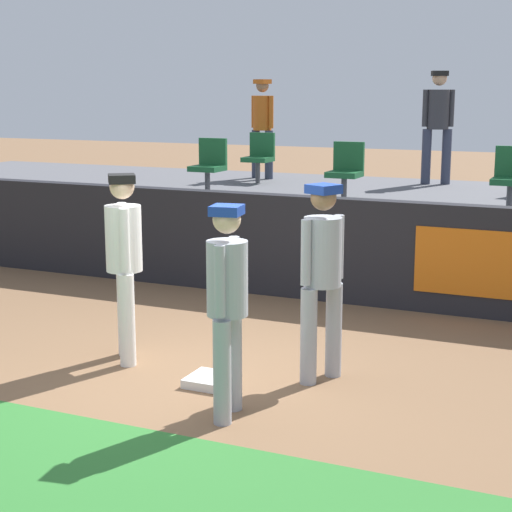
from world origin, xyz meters
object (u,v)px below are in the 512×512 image
object	(u,v)px
seat_front_center	(346,169)
player_fielder_home	(125,255)
first_base	(211,380)
player_coach_visitor	(227,297)
seat_front_left	(209,163)
spectator_capped	(262,121)
spectator_hooded	(438,119)
player_runner_visitor	(322,269)
seat_front_right	(512,175)
seat_back_left	(259,155)

from	to	relation	value
seat_front_center	player_fielder_home	bearing A→B (deg)	-99.60
first_base	seat_front_center	size ratio (longest dim) A/B	0.48
first_base	player_coach_visitor	world-z (taller)	player_coach_visitor
seat_front_center	seat_front_left	bearing A→B (deg)	180.00
first_base	seat_front_center	bearing A→B (deg)	93.72
seat_front_center	spectator_capped	distance (m)	3.43
first_base	spectator_hooded	distance (m)	7.86
player_runner_visitor	seat_front_right	xyz separation A→B (m)	(1.07, 4.25, 0.48)
spectator_hooded	seat_front_left	bearing A→B (deg)	23.10
player_runner_visitor	seat_front_left	size ratio (longest dim) A/B	2.14
player_fielder_home	seat_front_left	distance (m)	4.72
seat_back_left	spectator_capped	xyz separation A→B (m)	(-0.23, 0.65, 0.53)
player_fielder_home	seat_back_left	size ratio (longest dim) A/B	2.18
seat_front_right	player_coach_visitor	bearing A→B (deg)	-105.22
player_runner_visitor	seat_front_left	xyz separation A→B (m)	(-3.31, 4.25, 0.48)
seat_back_left	seat_front_right	bearing A→B (deg)	-22.46
spectator_hooded	player_fielder_home	bearing A→B (deg)	57.29
seat_front_center	spectator_hooded	distance (m)	2.93
player_fielder_home	spectator_hooded	size ratio (longest dim) A/B	0.98
player_coach_visitor	seat_front_center	xyz separation A→B (m)	(-0.77, 5.38, 0.52)
player_coach_visitor	first_base	bearing A→B (deg)	-151.28
player_coach_visitor	seat_front_center	bearing A→B (deg)	178.91
player_runner_visitor	seat_back_left	bearing A→B (deg)	-126.12
player_fielder_home	spectator_hooded	xyz separation A→B (m)	(1.43, 7.27, 1.07)
seat_front_right	seat_back_left	bearing A→B (deg)	157.54
spectator_capped	seat_front_center	bearing A→B (deg)	151.16
player_fielder_home	player_runner_visitor	bearing A→B (deg)	61.16
player_coach_visitor	seat_front_left	size ratio (longest dim) A/B	2.06
seat_front_left	player_runner_visitor	bearing A→B (deg)	-52.05
first_base	spectator_hooded	size ratio (longest dim) A/B	0.22
first_base	seat_back_left	xyz separation A→B (m)	(-2.43, 6.59, 1.48)
player_runner_visitor	player_fielder_home	bearing A→B (deg)	-57.59
player_coach_visitor	seat_front_left	world-z (taller)	seat_front_left
first_base	seat_front_right	bearing A→B (deg)	68.09
player_coach_visitor	player_fielder_home	bearing A→B (deg)	-129.42
player_fielder_home	spectator_capped	bearing A→B (deg)	157.02
seat_front_center	spectator_capped	world-z (taller)	spectator_capped
player_fielder_home	spectator_capped	distance (m)	7.18
spectator_capped	player_fielder_home	bearing A→B (deg)	120.25
player_coach_visitor	spectator_hooded	bearing A→B (deg)	171.42
seat_front_left	spectator_hooded	bearing A→B (deg)	44.67
seat_front_center	player_runner_visitor	bearing A→B (deg)	-74.63
seat_back_left	first_base	bearing A→B (deg)	-69.75
seat_front_left	spectator_hooded	size ratio (longest dim) A/B	0.45
seat_front_left	player_coach_visitor	bearing A→B (deg)	-61.51
spectator_hooded	seat_front_right	bearing A→B (deg)	97.72
player_fielder_home	seat_back_left	world-z (taller)	seat_back_left
seat_front_left	spectator_capped	distance (m)	2.51
seat_front_right	spectator_hooded	size ratio (longest dim) A/B	0.45
player_coach_visitor	seat_back_left	xyz separation A→B (m)	(-2.89, 7.18, 0.52)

